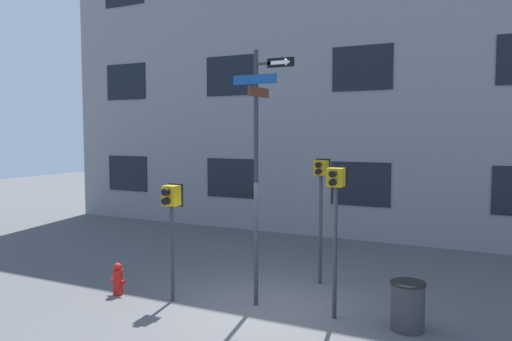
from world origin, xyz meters
name	(u,v)px	position (x,y,z in m)	size (l,w,h in m)	color
ground_plane	(265,311)	(0.00, 0.00, 0.00)	(60.00, 60.00, 0.00)	#515154
building_facade	(365,11)	(0.00, 7.48, 7.40)	(24.00, 0.63, 14.79)	gray
street_sign_pole	(258,156)	(-0.25, 0.22, 3.03)	(1.28, 0.90, 5.11)	#2D2D33
pedestrian_signal_left	(171,209)	(-1.97, -0.35, 1.93)	(0.37, 0.40, 2.45)	#2D2D33
pedestrian_signal_right	(335,202)	(1.34, 0.22, 2.21)	(0.35, 0.40, 2.87)	#2D2D33
pedestrian_signal_across	(321,189)	(0.39, 2.15, 2.22)	(0.35, 0.40, 2.90)	#2D2D33
fire_hydrant	(118,279)	(-3.27, -0.53, 0.34)	(0.37, 0.21, 0.70)	red
trash_bin	(408,306)	(2.67, 0.25, 0.44)	(0.62, 0.62, 0.87)	#333338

